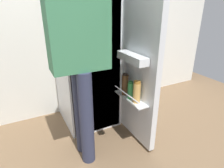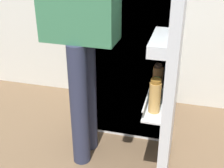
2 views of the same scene
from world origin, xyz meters
The scene contains 4 objects.
ground_plane centered at (0.00, 0.00, 0.00)m, with size 5.18×5.18×0.00m, color brown.
kitchen_wall centered at (0.00, 0.94, 1.32)m, with size 4.40×0.10×2.64m, color silver.
refrigerator centered at (0.03, 0.52, 0.80)m, with size 0.64×1.19×1.60m.
person centered at (-0.24, -0.02, 1.05)m, with size 0.56×0.79×1.73m.
Camera 1 is at (-0.71, -1.44, 1.36)m, focal length 31.06 mm.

